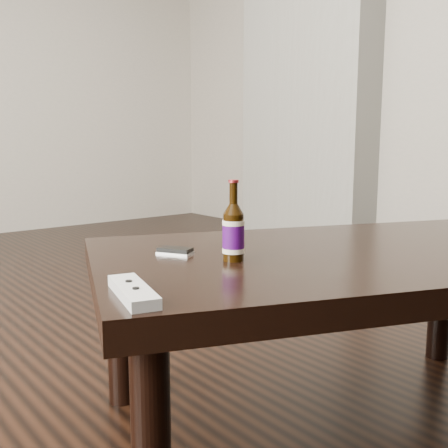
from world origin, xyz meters
TOP-DOWN VIEW (x-y plane):
  - floor at (0.00, 0.00)m, footprint 5.00×6.00m
  - chimney_breast at (2.35, 1.20)m, footprint 0.30×1.20m
  - coffee_table at (0.26, -0.84)m, footprint 1.53×1.23m
  - beer_bottle at (-0.05, -0.74)m, footprint 0.07×0.07m
  - phone at (-0.12, -0.58)m, footprint 0.09×0.10m
  - remote at (-0.40, -0.86)m, footprint 0.11×0.21m

SIDE VIEW (x-z plane):
  - floor at x=0.00m, z-range -0.01..0.00m
  - coffee_table at x=0.26m, z-range 0.18..0.69m
  - phone at x=-0.12m, z-range 0.50..0.52m
  - remote at x=-0.40m, z-range 0.50..0.52m
  - beer_bottle at x=-0.05m, z-range 0.47..0.67m
  - chimney_breast at x=2.35m, z-range 0.00..2.70m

